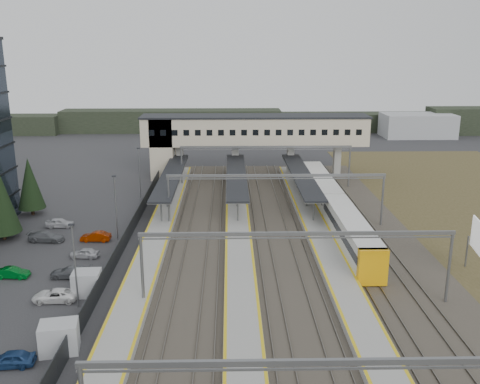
{
  "coord_description": "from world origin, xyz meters",
  "views": [
    {
      "loc": [
        5.98,
        -52.83,
        23.27
      ],
      "look_at": [
        7.36,
        16.96,
        4.0
      ],
      "focal_mm": 40.0,
      "sensor_mm": 36.0,
      "label": 1
    }
  ],
  "objects_px": {
    "relay_cabin_far": "(87,283)",
    "relay_cabin_near": "(59,337)",
    "footbridge": "(239,134)",
    "train": "(334,208)"
  },
  "relations": [
    {
      "from": "footbridge",
      "to": "relay_cabin_far",
      "type": "bearing_deg",
      "value": -108.11
    },
    {
      "from": "relay_cabin_near",
      "to": "relay_cabin_far",
      "type": "height_order",
      "value": "relay_cabin_near"
    },
    {
      "from": "relay_cabin_near",
      "to": "footbridge",
      "type": "distance_m",
      "value": 59.73
    },
    {
      "from": "relay_cabin_far",
      "to": "footbridge",
      "type": "xyz_separation_m",
      "value": [
        15.52,
        47.44,
        6.75
      ]
    },
    {
      "from": "relay_cabin_near",
      "to": "footbridge",
      "type": "relative_size",
      "value": 0.08
    },
    {
      "from": "relay_cabin_far",
      "to": "train",
      "type": "xyz_separation_m",
      "value": [
        27.81,
        20.97,
        0.93
      ]
    },
    {
      "from": "relay_cabin_near",
      "to": "footbridge",
      "type": "bearing_deg",
      "value": 75.24
    },
    {
      "from": "train",
      "to": "footbridge",
      "type": "bearing_deg",
      "value": 114.92
    },
    {
      "from": "relay_cabin_far",
      "to": "relay_cabin_near",
      "type": "bearing_deg",
      "value": -87.73
    },
    {
      "from": "relay_cabin_near",
      "to": "relay_cabin_far",
      "type": "xyz_separation_m",
      "value": [
        -0.39,
        9.95,
        -0.03
      ]
    }
  ]
}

